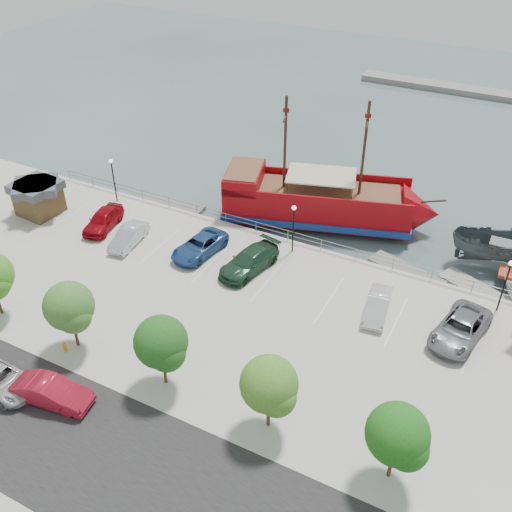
% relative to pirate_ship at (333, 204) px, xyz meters
% --- Properties ---
extents(ground, '(160.00, 160.00, 0.00)m').
position_rel_pirate_ship_xyz_m(ground, '(-0.74, -13.53, -2.04)').
color(ground, '#3D4A4B').
extents(street, '(100.00, 8.00, 0.04)m').
position_rel_pirate_ship_xyz_m(street, '(-0.74, -29.53, -1.03)').
color(street, black).
rests_on(street, land_slab).
extents(sidewalk, '(100.00, 4.00, 0.05)m').
position_rel_pirate_ship_xyz_m(sidewalk, '(-0.74, -23.53, -1.02)').
color(sidewalk, '#AFAD9D').
rests_on(sidewalk, land_slab).
extents(seawall_railing, '(50.00, 0.06, 1.00)m').
position_rel_pirate_ship_xyz_m(seawall_railing, '(-0.74, -5.73, -0.51)').
color(seawall_railing, slate).
rests_on(seawall_railing, land_slab).
extents(far_shore, '(40.00, 3.00, 0.80)m').
position_rel_pirate_ship_xyz_m(far_shore, '(9.26, 41.47, -1.64)').
color(far_shore, gray).
rests_on(far_shore, ground).
extents(pirate_ship, '(19.62, 10.46, 12.15)m').
position_rel_pirate_ship_xyz_m(pirate_ship, '(0.00, 0.00, 0.00)').
color(pirate_ship, '#8E050C').
rests_on(pirate_ship, ground).
extents(patrol_boat, '(8.35, 5.14, 3.03)m').
position_rel_pirate_ship_xyz_m(patrol_boat, '(14.34, 0.16, -0.52)').
color(patrol_boat, '#3F474C').
rests_on(patrol_boat, ground).
extents(dock_west, '(7.20, 2.43, 0.41)m').
position_rel_pirate_ship_xyz_m(dock_west, '(-14.91, -4.33, -1.83)').
color(dock_west, slate).
rests_on(dock_west, ground).
extents(dock_mid, '(6.52, 3.56, 0.36)m').
position_rel_pirate_ship_xyz_m(dock_mid, '(8.13, -4.33, -1.86)').
color(dock_mid, slate).
rests_on(dock_mid, ground).
extents(dock_east, '(6.65, 4.33, 0.37)m').
position_rel_pirate_ship_xyz_m(dock_east, '(13.84, -4.33, -1.85)').
color(dock_east, gray).
rests_on(dock_east, ground).
extents(shed, '(3.94, 3.94, 3.01)m').
position_rel_pirate_ship_xyz_m(shed, '(-23.47, -11.85, 0.57)').
color(shed, brown).
rests_on(shed, land_slab).
extents(street_van, '(5.23, 2.64, 1.42)m').
position_rel_pirate_ship_xyz_m(street_van, '(-10.37, -28.44, -0.33)').
color(street_van, '#B8B8B8').
rests_on(street_van, street).
extents(street_sedan, '(5.04, 2.42, 1.59)m').
position_rel_pirate_ship_xyz_m(street_sedan, '(-6.76, -27.81, -0.24)').
color(street_sedan, '#B2172B').
rests_on(street_sedan, street).
extents(fire_hydrant, '(0.26, 0.26, 0.76)m').
position_rel_pirate_ship_xyz_m(fire_hydrant, '(-9.10, -24.33, -0.62)').
color(fire_hydrant, orange).
rests_on(fire_hydrant, sidewalk).
extents(lamp_post_left, '(0.36, 0.36, 4.28)m').
position_rel_pirate_ship_xyz_m(lamp_post_left, '(-18.74, -7.03, 1.90)').
color(lamp_post_left, black).
rests_on(lamp_post_left, land_slab).
extents(lamp_post_mid, '(0.36, 0.36, 4.28)m').
position_rel_pirate_ship_xyz_m(lamp_post_mid, '(-0.74, -7.03, 1.90)').
color(lamp_post_mid, black).
rests_on(lamp_post_mid, land_slab).
extents(lamp_post_right, '(0.36, 0.36, 4.28)m').
position_rel_pirate_ship_xyz_m(lamp_post_right, '(15.26, -7.03, 1.90)').
color(lamp_post_right, black).
rests_on(lamp_post_right, land_slab).
extents(tree_c, '(3.30, 3.20, 5.00)m').
position_rel_pirate_ship_xyz_m(tree_c, '(-8.60, -23.60, 2.26)').
color(tree_c, '#473321').
rests_on(tree_c, sidewalk).
extents(tree_d, '(3.30, 3.20, 5.00)m').
position_rel_pirate_ship_xyz_m(tree_d, '(-1.60, -23.60, 2.26)').
color(tree_d, '#473321').
rests_on(tree_d, sidewalk).
extents(tree_e, '(3.30, 3.20, 5.00)m').
position_rel_pirate_ship_xyz_m(tree_e, '(5.40, -23.60, 2.26)').
color(tree_e, '#473321').
rests_on(tree_e, sidewalk).
extents(tree_f, '(3.30, 3.20, 5.00)m').
position_rel_pirate_ship_xyz_m(tree_f, '(12.40, -23.60, 2.26)').
color(tree_f, '#473321').
rests_on(tree_f, sidewalk).
extents(parked_car_a, '(2.89, 5.14, 1.65)m').
position_rel_pirate_ship_xyz_m(parked_car_a, '(-16.74, -11.26, -0.21)').
color(parked_car_a, '#93050E').
rests_on(parked_car_a, land_slab).
extents(parked_car_b, '(2.08, 4.57, 1.45)m').
position_rel_pirate_ship_xyz_m(parked_car_b, '(-13.23, -12.28, -0.31)').
color(parked_car_b, '#B2B8C1').
rests_on(parked_car_b, land_slab).
extents(parked_car_c, '(3.11, 5.58, 1.47)m').
position_rel_pirate_ship_xyz_m(parked_car_c, '(-7.26, -10.78, -0.30)').
color(parked_car_c, navy).
rests_on(parked_car_c, land_slab).
extents(parked_car_d, '(3.44, 6.04, 1.65)m').
position_rel_pirate_ship_xyz_m(parked_car_d, '(-2.66, -10.89, -0.21)').
color(parked_car_d, '#21432C').
rests_on(parked_car_d, land_slab).
extents(parked_car_f, '(2.11, 4.52, 1.43)m').
position_rel_pirate_ship_xyz_m(parked_car_f, '(7.75, -11.34, -0.32)').
color(parked_car_f, white).
rests_on(parked_car_f, land_slab).
extents(parked_car_g, '(3.74, 6.20, 1.61)m').
position_rel_pirate_ship_xyz_m(parked_car_g, '(13.36, -11.24, -0.23)').
color(parked_car_g, slate).
rests_on(parked_car_g, land_slab).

